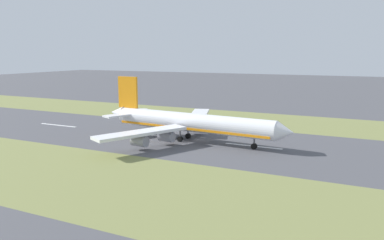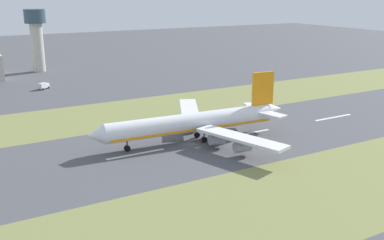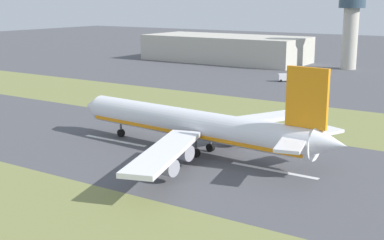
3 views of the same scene
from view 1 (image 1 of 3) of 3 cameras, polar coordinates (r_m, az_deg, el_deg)
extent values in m
plane|color=#4C4C51|center=(123.36, 1.11, -3.11)|extent=(800.00, 800.00, 0.00)
cube|color=olive|center=(164.66, 7.51, 0.17)|extent=(40.00, 600.00, 0.01)
cube|color=olive|center=(85.86, -11.41, -9.28)|extent=(40.00, 600.00, 0.01)
cube|color=silver|center=(158.28, -19.73, -0.75)|extent=(1.20, 18.00, 0.01)
cube|color=silver|center=(133.44, -7.42, -2.17)|extent=(1.20, 18.00, 0.01)
cube|color=silver|center=(117.30, 9.33, -3.94)|extent=(1.20, 18.00, 0.01)
cylinder|color=white|center=(120.93, 0.00, -0.37)|extent=(10.09, 56.29, 6.00)
cone|color=white|center=(109.53, 14.05, -1.79)|extent=(6.23, 5.42, 5.88)
cone|color=white|center=(138.44, -11.25, 1.11)|extent=(5.53, 6.36, 5.10)
cube|color=orange|center=(121.24, 0.00, -1.14)|extent=(9.62, 54.03, 0.70)
cube|color=white|center=(139.61, 0.94, 0.67)|extent=(29.45, 14.58, 0.90)
cube|color=white|center=(110.63, -7.73, -1.93)|extent=(28.67, 18.19, 0.90)
cylinder|color=#93939E|center=(131.19, 0.41, -1.03)|extent=(3.54, 5.02, 3.20)
cylinder|color=#93939E|center=(140.60, 0.93, -0.28)|extent=(3.54, 5.02, 3.20)
cylinder|color=#93939E|center=(116.11, -3.91, -2.53)|extent=(3.54, 5.02, 3.20)
cylinder|color=#93939E|center=(110.94, -7.97, -3.20)|extent=(3.54, 5.02, 3.20)
cube|color=orange|center=(134.27, -9.74, 4.20)|extent=(1.38, 8.04, 11.00)
cube|color=white|center=(139.50, -8.23, 1.35)|extent=(10.76, 6.66, 0.60)
cube|color=white|center=(131.07, -11.15, 0.70)|extent=(10.92, 7.85, 0.60)
cylinder|color=#59595E|center=(113.01, 9.46, -3.18)|extent=(0.50, 0.50, 3.20)
cylinder|color=black|center=(113.39, 9.44, -3.97)|extent=(1.03, 1.86, 1.80)
cylinder|color=#59595E|center=(125.32, -0.61, -1.72)|extent=(0.50, 0.50, 3.20)
cylinder|color=black|center=(125.66, -0.61, -2.44)|extent=(1.03, 1.86, 1.80)
cylinder|color=#59595E|center=(120.94, -1.84, -2.17)|extent=(0.50, 0.50, 3.20)
cylinder|color=black|center=(121.29, -1.84, -2.90)|extent=(1.03, 1.86, 1.80)
camera|label=2|loc=(225.98, 29.96, 13.29)|focal=42.00mm
camera|label=3|loc=(228.32, -4.02, 11.05)|focal=50.00mm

